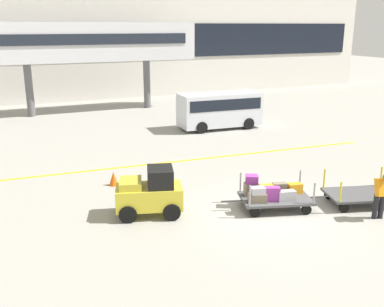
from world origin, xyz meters
name	(u,v)px	position (x,y,z in m)	size (l,w,h in m)	color
ground_plane	(268,212)	(0.00, 0.00, 0.00)	(120.00, 120.00, 0.00)	#9E9B91
apron_lead_line	(196,159)	(0.28, 6.38, 0.00)	(17.74, 0.20, 0.01)	yellow
terminal_building	(95,46)	(0.00, 25.98, 4.27)	(52.54, 2.51, 8.52)	beige
jet_bridge	(63,43)	(-3.37, 19.99, 4.79)	(17.04, 3.00, 6.13)	silver
baggage_tug	(150,193)	(-3.61, 1.39, 0.75)	(2.33, 1.73, 1.58)	gold
baggage_cart_lead	(271,194)	(0.23, 0.23, 0.52)	(3.08, 2.01, 1.12)	#4C4C4F
baggage_cart_middle	(360,195)	(3.24, -0.69, 0.35)	(3.08, 2.01, 1.10)	#4C4C4F
baggage_handler	(381,194)	(2.90, -1.86, 0.87)	(0.50, 0.52, 1.56)	black
shuttle_van	(220,108)	(4.19, 11.68, 1.23)	(4.90, 2.20, 2.10)	silver
safety_cone_near	(114,178)	(-4.02, 4.57, 0.28)	(0.36, 0.36, 0.55)	#EA590F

